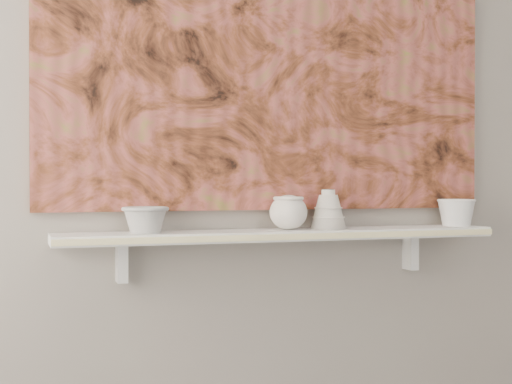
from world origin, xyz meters
name	(u,v)px	position (x,y,z in m)	size (l,w,h in m)	color
wall_back	(273,98)	(0.00, 1.60, 1.35)	(3.60, 3.60, 0.00)	gray
shelf	(283,235)	(0.00, 1.51, 0.92)	(1.40, 0.18, 0.03)	silver
shelf_stripe	(295,237)	(0.00, 1.41, 0.92)	(1.40, 0.01, 0.02)	#F6E9A4
bracket_left	(122,262)	(-0.49, 1.57, 0.84)	(0.03, 0.06, 0.12)	silver
bracket_right	(410,252)	(0.49, 1.57, 0.84)	(0.03, 0.06, 0.12)	silver
painting	(274,38)	(0.00, 1.59, 1.54)	(1.50, 0.03, 1.10)	brown
house_motif	(400,137)	(0.45, 1.57, 1.23)	(0.09, 0.00, 0.08)	black
bowl_grey	(145,219)	(-0.43, 1.51, 0.97)	(0.14, 0.14, 0.08)	#9A9A98
cup_cream	(288,212)	(0.02, 1.51, 0.98)	(0.12, 0.12, 0.11)	silver
bell_vessel	(328,209)	(0.15, 1.51, 0.99)	(0.11, 0.11, 0.13)	beige
bowl_white	(456,212)	(0.63, 1.51, 0.98)	(0.13, 0.13, 0.09)	white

